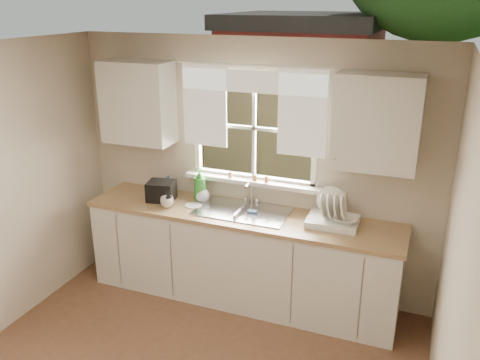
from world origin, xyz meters
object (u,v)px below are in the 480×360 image
at_px(black_appliance, 161,191).
at_px(soap_bottle_a, 200,185).
at_px(dish_rack, 333,217).
at_px(cup, 167,202).

bearing_deg(black_appliance, soap_bottle_a, 6.86).
relative_size(dish_rack, cup, 3.55).
relative_size(cup, black_appliance, 0.49).
xyz_separation_m(dish_rack, soap_bottle_a, (-1.34, 0.07, 0.10)).
bearing_deg(cup, soap_bottle_a, 62.52).
xyz_separation_m(dish_rack, black_appliance, (-1.71, -0.05, 0.03)).
bearing_deg(cup, black_appliance, 148.48).
bearing_deg(dish_rack, cup, -172.98).
bearing_deg(black_appliance, dish_rack, -9.83).
distance_m(dish_rack, black_appliance, 1.71).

